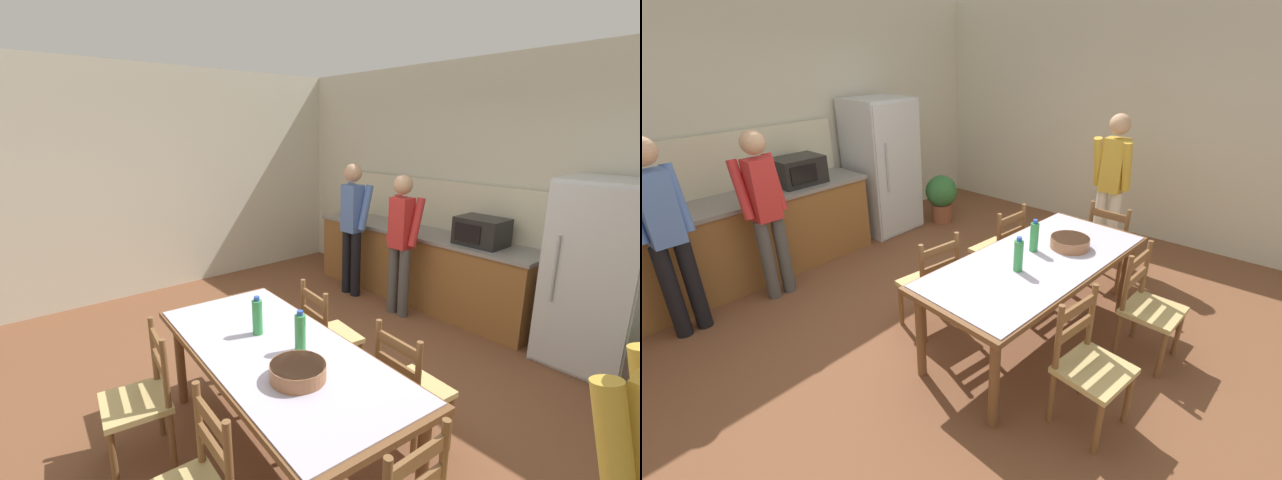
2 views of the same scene
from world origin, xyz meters
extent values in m
plane|color=brown|center=(0.00, 0.00, 0.00)|extent=(8.32, 8.32, 0.00)
cube|color=beige|center=(0.00, 2.66, 1.45)|extent=(6.52, 0.12, 2.90)
cube|color=beige|center=(3.26, 0.00, 1.45)|extent=(0.12, 5.20, 2.90)
cube|color=brown|center=(-0.77, 2.23, 0.43)|extent=(2.97, 0.62, 0.86)
cube|color=gray|center=(-0.77, 2.23, 0.88)|extent=(3.01, 0.66, 0.04)
cube|color=#B7BCC1|center=(-1.44, 2.23, 0.88)|extent=(0.52, 0.38, 0.02)
cube|color=beige|center=(-0.77, 2.54, 1.20)|extent=(2.97, 0.03, 0.60)
cube|color=silver|center=(1.21, 2.20, 0.86)|extent=(0.76, 0.68, 1.71)
cube|color=silver|center=(1.21, 1.85, 0.86)|extent=(0.73, 0.02, 1.65)
cylinder|color=#A5AAB2|center=(0.98, 1.83, 0.94)|extent=(0.02, 0.02, 0.60)
cube|color=black|center=(0.05, 2.21, 1.05)|extent=(0.50, 0.38, 0.30)
cube|color=black|center=(0.00, 2.01, 1.05)|extent=(0.30, 0.01, 0.19)
cylinder|color=brown|center=(-0.60, -0.93, 0.36)|extent=(0.07, 0.07, 0.72)
cylinder|color=brown|center=(1.24, -1.07, 0.36)|extent=(0.07, 0.07, 0.72)
cylinder|color=brown|center=(-0.55, -0.23, 0.36)|extent=(0.07, 0.07, 0.72)
cylinder|color=brown|center=(1.29, -0.37, 0.36)|extent=(0.07, 0.07, 0.72)
cube|color=brown|center=(0.35, -0.65, 0.74)|extent=(2.11, 1.05, 0.04)
cube|color=#B7B2CC|center=(0.35, -0.65, 0.77)|extent=(2.02, 1.01, 0.01)
cylinder|color=green|center=(0.09, -0.63, 0.89)|extent=(0.07, 0.07, 0.24)
cylinder|color=#2D51B2|center=(0.09, -0.63, 1.03)|extent=(0.04, 0.04, 0.03)
cylinder|color=green|center=(0.46, -0.54, 0.89)|extent=(0.07, 0.07, 0.24)
cylinder|color=#2D51B2|center=(0.46, -0.54, 1.03)|extent=(0.04, 0.04, 0.03)
cylinder|color=#9E6642|center=(0.70, -0.74, 0.82)|extent=(0.32, 0.32, 0.09)
cylinder|color=#9E6642|center=(0.70, -0.74, 0.85)|extent=(0.31, 0.31, 0.02)
cylinder|color=brown|center=(1.86, -0.93, 0.21)|extent=(0.04, 0.04, 0.41)
cylinder|color=brown|center=(1.87, -0.57, 0.21)|extent=(0.04, 0.04, 0.41)
cylinder|color=brown|center=(1.52, -0.92, 0.21)|extent=(0.04, 0.04, 0.41)
cylinder|color=brown|center=(1.53, -0.56, 0.21)|extent=(0.04, 0.04, 0.41)
cube|color=tan|center=(1.70, -0.75, 0.43)|extent=(0.41, 0.43, 0.04)
cylinder|color=brown|center=(1.52, -0.92, 0.68)|extent=(0.04, 0.04, 0.46)
cylinder|color=brown|center=(1.53, -0.56, 0.68)|extent=(0.04, 0.04, 0.46)
cube|color=brown|center=(1.53, -0.74, 0.81)|extent=(0.04, 0.36, 0.07)
cube|color=brown|center=(1.53, -0.74, 0.66)|extent=(0.04, 0.36, 0.07)
cylinder|color=brown|center=(1.06, 0.25, 0.21)|extent=(0.04, 0.04, 0.41)
cylinder|color=brown|center=(0.70, 0.28, 0.21)|extent=(0.04, 0.04, 0.41)
cylinder|color=brown|center=(1.03, -0.09, 0.21)|extent=(0.04, 0.04, 0.41)
cylinder|color=brown|center=(0.67, -0.06, 0.21)|extent=(0.04, 0.04, 0.41)
cube|color=tan|center=(0.86, 0.10, 0.43)|extent=(0.45, 0.44, 0.04)
cylinder|color=brown|center=(1.03, -0.09, 0.68)|extent=(0.04, 0.04, 0.46)
cylinder|color=brown|center=(0.67, -0.06, 0.68)|extent=(0.04, 0.04, 0.46)
cube|color=brown|center=(0.85, -0.07, 0.81)|extent=(0.36, 0.06, 0.07)
cube|color=brown|center=(0.85, -0.07, 0.66)|extent=(0.36, 0.06, 0.07)
cylinder|color=brown|center=(-0.37, -1.54, 0.21)|extent=(0.04, 0.04, 0.41)
cylinder|color=brown|center=(-0.02, -1.59, 0.21)|extent=(0.04, 0.04, 0.41)
cylinder|color=brown|center=(-0.32, -1.20, 0.21)|extent=(0.04, 0.04, 0.41)
cylinder|color=brown|center=(0.03, -1.25, 0.21)|extent=(0.04, 0.04, 0.41)
cube|color=tan|center=(-0.17, -1.40, 0.43)|extent=(0.47, 0.46, 0.04)
cylinder|color=brown|center=(-0.32, -1.20, 0.68)|extent=(0.04, 0.04, 0.46)
cylinder|color=brown|center=(0.03, -1.25, 0.68)|extent=(0.04, 0.04, 0.46)
cube|color=brown|center=(-0.15, -1.23, 0.81)|extent=(0.36, 0.07, 0.07)
cube|color=brown|center=(-0.15, -1.23, 0.66)|extent=(0.36, 0.07, 0.07)
cylinder|color=brown|center=(0.15, 0.30, 0.21)|extent=(0.04, 0.04, 0.41)
cylinder|color=brown|center=(-0.21, 0.36, 0.21)|extent=(0.04, 0.04, 0.41)
cylinder|color=brown|center=(0.10, -0.03, 0.21)|extent=(0.04, 0.04, 0.41)
cylinder|color=brown|center=(-0.26, 0.02, 0.21)|extent=(0.04, 0.04, 0.41)
cube|color=tan|center=(-0.06, 0.16, 0.43)|extent=(0.48, 0.46, 0.04)
cylinder|color=brown|center=(0.10, -0.03, 0.68)|extent=(0.04, 0.04, 0.46)
cylinder|color=brown|center=(-0.26, 0.02, 0.68)|extent=(0.04, 0.04, 0.46)
cube|color=brown|center=(-0.08, -0.01, 0.81)|extent=(0.36, 0.08, 0.07)
cube|color=brown|center=(-0.08, -0.01, 0.66)|extent=(0.36, 0.08, 0.07)
cylinder|color=brown|center=(0.56, -1.62, 0.21)|extent=(0.04, 0.04, 0.41)
cylinder|color=brown|center=(0.92, -1.64, 0.21)|extent=(0.04, 0.04, 0.41)
cylinder|color=brown|center=(0.58, -1.28, 0.21)|extent=(0.04, 0.04, 0.41)
cylinder|color=brown|center=(0.94, -1.30, 0.21)|extent=(0.04, 0.04, 0.41)
cube|color=tan|center=(0.75, -1.46, 0.43)|extent=(0.44, 0.42, 0.04)
cylinder|color=brown|center=(0.58, -1.28, 0.68)|extent=(0.04, 0.04, 0.46)
cylinder|color=brown|center=(0.94, -1.30, 0.68)|extent=(0.04, 0.04, 0.46)
cube|color=brown|center=(0.76, -1.29, 0.81)|extent=(0.36, 0.04, 0.07)
cube|color=brown|center=(0.76, -1.29, 0.66)|extent=(0.36, 0.04, 0.07)
cylinder|color=black|center=(-1.52, 1.70, 0.42)|extent=(0.13, 0.13, 0.84)
cylinder|color=black|center=(-1.36, 1.70, 0.42)|extent=(0.13, 0.13, 0.84)
cube|color=#5175BC|center=(-1.44, 1.70, 1.14)|extent=(0.24, 0.19, 0.60)
cylinder|color=#5175BC|center=(-1.27, 1.77, 1.17)|extent=(0.09, 0.23, 0.57)
cylinder|color=#4C4C4C|center=(-0.70, 1.68, 0.41)|extent=(0.12, 0.12, 0.81)
cylinder|color=#4C4C4C|center=(-0.54, 1.68, 0.41)|extent=(0.12, 0.12, 0.81)
cube|color=red|center=(-0.62, 1.68, 1.10)|extent=(0.23, 0.19, 0.57)
sphere|color=tan|center=(-0.62, 1.68, 1.53)|extent=(0.22, 0.22, 0.22)
cylinder|color=red|center=(-0.78, 1.75, 1.12)|extent=(0.09, 0.22, 0.55)
cylinder|color=red|center=(-0.46, 1.75, 1.12)|extent=(0.09, 0.22, 0.55)
cylinder|color=silver|center=(2.22, -0.55, 0.41)|extent=(0.12, 0.12, 0.82)
cylinder|color=silver|center=(2.22, -0.38, 0.41)|extent=(0.12, 0.12, 0.82)
cube|color=gold|center=(2.22, -0.46, 1.11)|extent=(0.19, 0.23, 0.58)
sphere|color=tan|center=(2.22, -0.46, 1.55)|extent=(0.22, 0.22, 0.22)
cylinder|color=gold|center=(2.15, -0.63, 1.14)|extent=(0.22, 0.10, 0.55)
cylinder|color=gold|center=(2.16, -0.30, 1.14)|extent=(0.22, 0.10, 0.55)
cylinder|color=brown|center=(1.87, 1.76, 0.13)|extent=(0.28, 0.28, 0.26)
sphere|color=#337038|center=(1.87, 1.76, 0.45)|extent=(0.44, 0.44, 0.44)
camera|label=1|loc=(2.41, -1.99, 2.13)|focal=24.00mm
camera|label=2|loc=(-2.32, -2.10, 2.29)|focal=24.00mm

